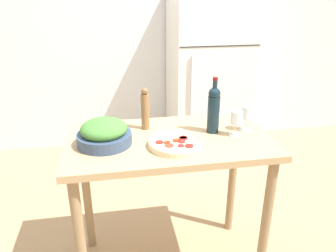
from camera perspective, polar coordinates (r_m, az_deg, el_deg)
name	(u,v)px	position (r m, az deg, el deg)	size (l,w,h in m)	color
wall_back	(136,30)	(3.73, -5.60, 16.23)	(6.40, 0.08, 2.60)	silver
refrigerator	(208,77)	(3.55, 6.96, 8.52)	(0.79, 0.74, 1.71)	white
prep_counter	(169,161)	(1.93, 0.17, -6.04)	(1.16, 0.66, 0.94)	tan
wine_bottle	(214,109)	(1.91, 7.96, 3.03)	(0.07, 0.07, 0.33)	#142833
wine_glass_near	(237,119)	(1.90, 11.86, 1.18)	(0.07, 0.07, 0.15)	silver
wine_glass_far	(247,114)	(1.99, 13.63, 2.05)	(0.07, 0.07, 0.15)	silver
pepper_mill	(145,109)	(1.95, -4.01, 2.89)	(0.05, 0.05, 0.26)	olive
salad_bowl	(104,133)	(1.80, -11.06, -1.25)	(0.30, 0.30, 0.14)	#384C6B
homemade_pizza	(176,143)	(1.77, 1.43, -2.94)	(0.30, 0.30, 0.04)	beige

